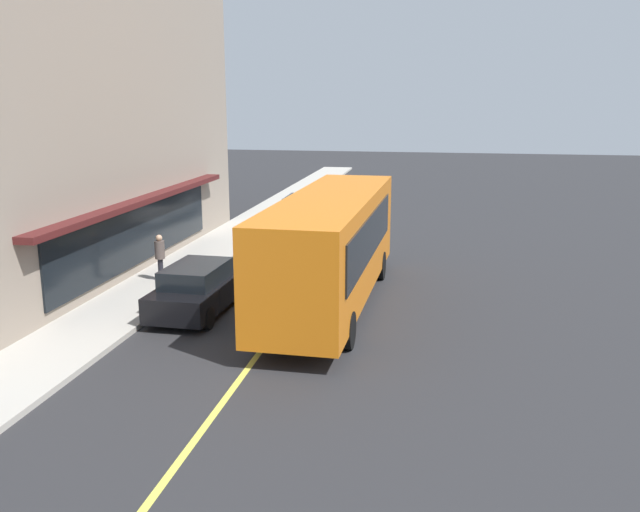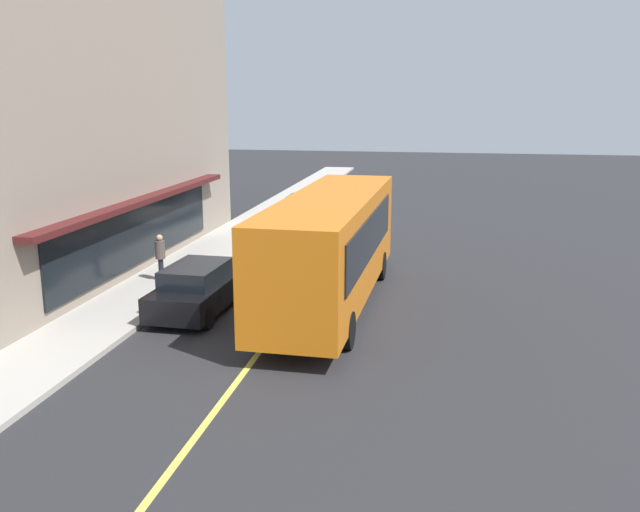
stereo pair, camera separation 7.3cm
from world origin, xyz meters
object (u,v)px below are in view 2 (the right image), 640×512
(pedestrian_near_storefront, at_px, (160,253))
(car_white, at_px, (303,211))
(bus, at_px, (331,244))
(car_black, at_px, (198,289))

(pedestrian_near_storefront, bearing_deg, car_white, -12.14)
(bus, xyz_separation_m, car_black, (-1.39, 3.86, -1.24))
(car_white, height_order, pedestrian_near_storefront, pedestrian_near_storefront)
(car_black, bearing_deg, bus, -70.16)
(car_white, distance_m, pedestrian_near_storefront, 12.05)
(car_white, xyz_separation_m, pedestrian_near_storefront, (-11.77, 2.53, 0.39))
(bus, relative_size, car_black, 2.57)
(car_white, bearing_deg, bus, -164.13)
(bus, bearing_deg, pedestrian_near_storefront, 78.29)
(bus, xyz_separation_m, pedestrian_near_storefront, (1.30, 6.25, -0.86))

